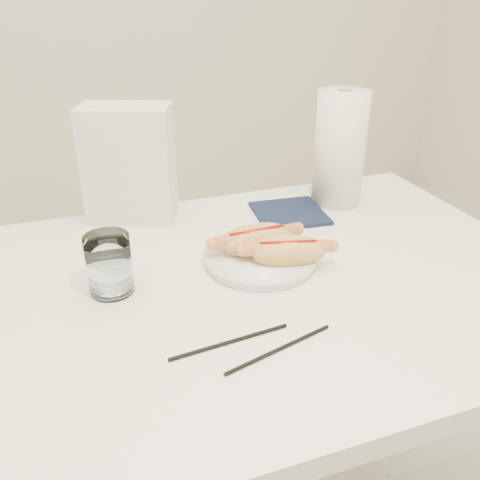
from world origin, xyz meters
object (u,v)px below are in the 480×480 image
object	(u,v)px
hotdog_left	(256,240)
paper_towel_roll	(340,149)
plate	(260,259)
napkin_box	(129,164)
hotdog_right	(288,251)
water_glass	(109,264)
table	(244,306)

from	to	relation	value
hotdog_left	paper_towel_roll	world-z (taller)	paper_towel_roll
plate	paper_towel_roll	bearing A→B (deg)	37.64
hotdog_left	napkin_box	bearing A→B (deg)	123.17
plate	hotdog_right	xyz separation A→B (m)	(0.04, -0.04, 0.03)
water_glass	napkin_box	bearing A→B (deg)	73.74
hotdog_left	napkin_box	distance (m)	0.35
hotdog_right	water_glass	xyz separation A→B (m)	(-0.33, 0.04, 0.02)
plate	hotdog_left	world-z (taller)	hotdog_left
napkin_box	hotdog_left	bearing A→B (deg)	-33.69
table	plate	world-z (taller)	plate
plate	paper_towel_roll	world-z (taller)	paper_towel_roll
water_glass	table	bearing A→B (deg)	-10.73
water_glass	napkin_box	size ratio (longest dim) A/B	0.42
water_glass	napkin_box	distance (m)	0.33
water_glass	napkin_box	xyz separation A→B (m)	(0.09, 0.31, 0.07)
table	napkin_box	world-z (taller)	napkin_box
hotdog_right	napkin_box	world-z (taller)	napkin_box
table	water_glass	bearing A→B (deg)	169.27
hotdog_right	napkin_box	bearing A→B (deg)	138.81
hotdog_left	water_glass	size ratio (longest dim) A/B	1.66
hotdog_left	paper_towel_roll	size ratio (longest dim) A/B	0.67
plate	hotdog_left	xyz separation A→B (m)	(-0.00, 0.02, 0.03)
hotdog_left	hotdog_right	bearing A→B (deg)	-59.11
table	paper_towel_roll	size ratio (longest dim) A/B	4.40
hotdog_left	paper_towel_roll	bearing A→B (deg)	32.78
table	hotdog_left	size ratio (longest dim) A/B	6.56
hotdog_left	napkin_box	world-z (taller)	napkin_box
plate	water_glass	bearing A→B (deg)	-179.47
water_glass	paper_towel_roll	xyz separation A→B (m)	(0.58, 0.23, 0.08)
hotdog_left	water_glass	xyz separation A→B (m)	(-0.29, -0.02, 0.01)
table	napkin_box	size ratio (longest dim) A/B	4.63
hotdog_left	plate	bearing A→B (deg)	-90.34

